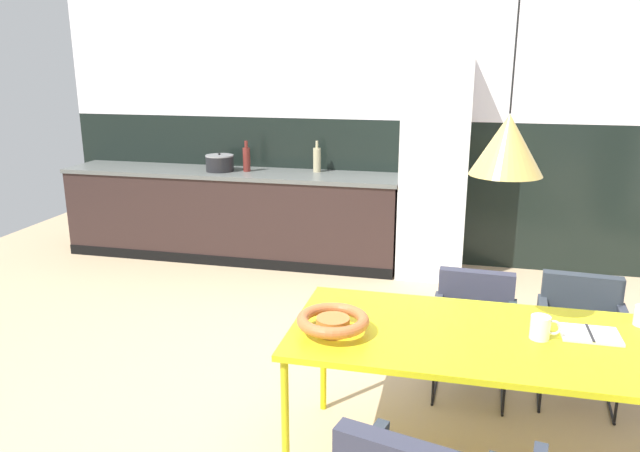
{
  "coord_description": "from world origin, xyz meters",
  "views": [
    {
      "loc": [
        0.7,
        -2.93,
        1.98
      ],
      "look_at": [
        -0.19,
        0.84,
        0.91
      ],
      "focal_mm": 33.75,
      "sensor_mm": 36.0,
      "label": 1
    }
  ],
  "objects_px": {
    "mug_glass_clear": "(541,327)",
    "bottle_vinegar_dark": "(247,159)",
    "armchair_corner_seat": "(474,317)",
    "pendant_lamp_over_table_near": "(507,144)",
    "cooking_pot": "(220,163)",
    "armchair_facing_counter": "(581,321)",
    "dining_table": "(491,344)",
    "refrigerator_column": "(434,169)",
    "fruit_bowl": "(333,321)",
    "open_book": "(590,334)",
    "bottle_spice_small": "(317,159)"
  },
  "relations": [
    {
      "from": "mug_glass_clear",
      "to": "fruit_bowl",
      "type": "bearing_deg",
      "value": -169.94
    },
    {
      "from": "mug_glass_clear",
      "to": "bottle_vinegar_dark",
      "type": "height_order",
      "value": "bottle_vinegar_dark"
    },
    {
      "from": "open_book",
      "to": "bottle_vinegar_dark",
      "type": "relative_size",
      "value": 0.86
    },
    {
      "from": "armchair_corner_seat",
      "to": "fruit_bowl",
      "type": "bearing_deg",
      "value": 58.14
    },
    {
      "from": "bottle_vinegar_dark",
      "to": "mug_glass_clear",
      "type": "bearing_deg",
      "value": -49.68
    },
    {
      "from": "open_book",
      "to": "bottle_spice_small",
      "type": "distance_m",
      "value": 3.6
    },
    {
      "from": "mug_glass_clear",
      "to": "cooking_pot",
      "type": "distance_m",
      "value": 3.99
    },
    {
      "from": "refrigerator_column",
      "to": "cooking_pot",
      "type": "xyz_separation_m",
      "value": [
        -2.11,
        -0.02,
        -0.02
      ]
    },
    {
      "from": "armchair_facing_counter",
      "to": "dining_table",
      "type": "bearing_deg",
      "value": 61.78
    },
    {
      "from": "fruit_bowl",
      "to": "pendant_lamp_over_table_near",
      "type": "xyz_separation_m",
      "value": [
        0.72,
        0.14,
        0.83
      ]
    },
    {
      "from": "dining_table",
      "to": "open_book",
      "type": "xyz_separation_m",
      "value": [
        0.44,
        0.11,
        0.05
      ]
    },
    {
      "from": "bottle_vinegar_dark",
      "to": "open_book",
      "type": "bearing_deg",
      "value": -46.31
    },
    {
      "from": "armchair_corner_seat",
      "to": "mug_glass_clear",
      "type": "xyz_separation_m",
      "value": [
        0.27,
        -0.8,
        0.32
      ]
    },
    {
      "from": "mug_glass_clear",
      "to": "bottle_spice_small",
      "type": "relative_size",
      "value": 0.44
    },
    {
      "from": "dining_table",
      "to": "pendant_lamp_over_table_near",
      "type": "relative_size",
      "value": 1.46
    },
    {
      "from": "fruit_bowl",
      "to": "dining_table",
      "type": "bearing_deg",
      "value": 11.37
    },
    {
      "from": "open_book",
      "to": "pendant_lamp_over_table_near",
      "type": "relative_size",
      "value": 0.2
    },
    {
      "from": "open_book",
      "to": "armchair_facing_counter",
      "type": "bearing_deg",
      "value": 81.33
    },
    {
      "from": "bottle_spice_small",
      "to": "pendant_lamp_over_table_near",
      "type": "height_order",
      "value": "pendant_lamp_over_table_near"
    },
    {
      "from": "armchair_corner_seat",
      "to": "bottle_vinegar_dark",
      "type": "height_order",
      "value": "bottle_vinegar_dark"
    },
    {
      "from": "pendant_lamp_over_table_near",
      "to": "cooking_pot",
      "type": "bearing_deg",
      "value": 131.14
    },
    {
      "from": "armchair_corner_seat",
      "to": "bottle_vinegar_dark",
      "type": "bearing_deg",
      "value": -41.05
    },
    {
      "from": "bottle_vinegar_dark",
      "to": "bottle_spice_small",
      "type": "bearing_deg",
      "value": 10.7
    },
    {
      "from": "fruit_bowl",
      "to": "bottle_vinegar_dark",
      "type": "relative_size",
      "value": 1.11
    },
    {
      "from": "pendant_lamp_over_table_near",
      "to": "dining_table",
      "type": "bearing_deg",
      "value": 90.0
    },
    {
      "from": "mug_glass_clear",
      "to": "bottle_spice_small",
      "type": "xyz_separation_m",
      "value": [
        -1.79,
        3.06,
        0.23
      ]
    },
    {
      "from": "dining_table",
      "to": "armchair_facing_counter",
      "type": "bearing_deg",
      "value": 57.48
    },
    {
      "from": "dining_table",
      "to": "armchair_corner_seat",
      "type": "xyz_separation_m",
      "value": [
        -0.05,
        0.82,
        -0.23
      ]
    },
    {
      "from": "armchair_corner_seat",
      "to": "fruit_bowl",
      "type": "xyz_separation_m",
      "value": [
        -0.67,
        -0.97,
        0.33
      ]
    },
    {
      "from": "refrigerator_column",
      "to": "mug_glass_clear",
      "type": "xyz_separation_m",
      "value": [
        0.64,
        -2.9,
        -0.2
      ]
    },
    {
      "from": "armchair_corner_seat",
      "to": "cooking_pot",
      "type": "distance_m",
      "value": 3.28
    },
    {
      "from": "mug_glass_clear",
      "to": "bottle_vinegar_dark",
      "type": "relative_size",
      "value": 0.45
    },
    {
      "from": "refrigerator_column",
      "to": "pendant_lamp_over_table_near",
      "type": "bearing_deg",
      "value": -81.74
    },
    {
      "from": "refrigerator_column",
      "to": "cooking_pot",
      "type": "relative_size",
      "value": 7.13
    },
    {
      "from": "pendant_lamp_over_table_near",
      "to": "fruit_bowl",
      "type": "bearing_deg",
      "value": -168.93
    },
    {
      "from": "refrigerator_column",
      "to": "armchair_facing_counter",
      "type": "bearing_deg",
      "value": -64.24
    },
    {
      "from": "refrigerator_column",
      "to": "armchair_corner_seat",
      "type": "xyz_separation_m",
      "value": [
        0.37,
        -2.1,
        -0.53
      ]
    },
    {
      "from": "armchair_corner_seat",
      "to": "pendant_lamp_over_table_near",
      "type": "relative_size",
      "value": 0.57
    },
    {
      "from": "open_book",
      "to": "fruit_bowl",
      "type": "bearing_deg",
      "value": -167.74
    },
    {
      "from": "armchair_facing_counter",
      "to": "open_book",
      "type": "height_order",
      "value": "open_book"
    },
    {
      "from": "mug_glass_clear",
      "to": "pendant_lamp_over_table_near",
      "type": "xyz_separation_m",
      "value": [
        -0.21,
        -0.02,
        0.83
      ]
    },
    {
      "from": "pendant_lamp_over_table_near",
      "to": "bottle_spice_small",
      "type": "bearing_deg",
      "value": 117.14
    },
    {
      "from": "open_book",
      "to": "cooking_pot",
      "type": "relative_size",
      "value": 0.93
    },
    {
      "from": "pendant_lamp_over_table_near",
      "to": "armchair_corner_seat",
      "type": "bearing_deg",
      "value": 93.75
    },
    {
      "from": "cooking_pot",
      "to": "pendant_lamp_over_table_near",
      "type": "relative_size",
      "value": 0.22
    },
    {
      "from": "dining_table",
      "to": "armchair_corner_seat",
      "type": "distance_m",
      "value": 0.85
    },
    {
      "from": "refrigerator_column",
      "to": "fruit_bowl",
      "type": "distance_m",
      "value": 3.09
    },
    {
      "from": "armchair_facing_counter",
      "to": "mug_glass_clear",
      "type": "xyz_separation_m",
      "value": [
        -0.35,
        -0.86,
        0.31
      ]
    },
    {
      "from": "pendant_lamp_over_table_near",
      "to": "bottle_vinegar_dark",
      "type": "bearing_deg",
      "value": 127.56
    },
    {
      "from": "refrigerator_column",
      "to": "pendant_lamp_over_table_near",
      "type": "xyz_separation_m",
      "value": [
        0.43,
        -2.93,
        0.63
      ]
    }
  ]
}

